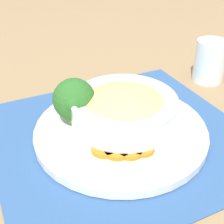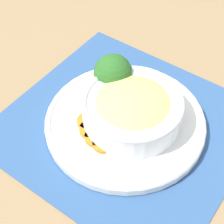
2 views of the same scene
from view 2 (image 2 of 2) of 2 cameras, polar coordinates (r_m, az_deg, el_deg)
The scene contains 9 objects.
ground_plane at distance 0.73m, azimuth 2.00°, elevation -2.20°, with size 4.00×4.00×0.00m, color #8C704C.
placemat at distance 0.73m, azimuth 2.00°, elevation -2.10°, with size 0.43×0.46×0.00m.
plate at distance 0.72m, azimuth 2.03°, elevation -1.44°, with size 0.31×0.31×0.02m.
bowl at distance 0.69m, azimuth 3.12°, elevation 0.61°, with size 0.19×0.19×0.07m.
broccoli_floret at distance 0.74m, azimuth 0.12°, elevation 5.92°, with size 0.08×0.08×0.09m.
carrot_slice_near at distance 0.71m, azimuth -3.63°, elevation -1.41°, with size 0.04×0.04×0.01m.
carrot_slice_middle at distance 0.70m, azimuth -3.28°, elevation -2.69°, with size 0.04×0.04×0.01m.
carrot_slice_far at distance 0.69m, azimuth -2.44°, elevation -3.86°, with size 0.04×0.04×0.01m.
carrot_slice_extra at distance 0.68m, azimuth -1.15°, elevation -4.81°, with size 0.04×0.04×0.01m.
Camera 2 is at (-0.40, -0.24, 0.57)m, focal length 60.00 mm.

